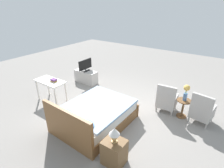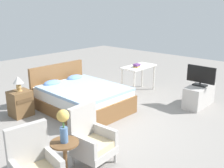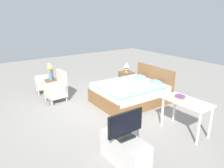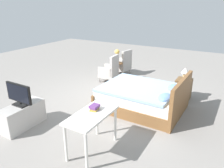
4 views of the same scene
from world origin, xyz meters
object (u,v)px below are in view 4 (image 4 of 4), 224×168
Objects in this scene: tv_flatscreen at (19,95)px; tv_stand at (22,116)px; armchair_by_window_right at (110,71)px; vanity_desk at (92,119)px; side_table at (117,68)px; armchair_by_window_left at (123,64)px; flower_vase at (117,55)px; nightstand at (183,89)px; book_stack at (95,107)px; bed at (143,98)px; table_lamp at (185,72)px.

tv_stand is at bearing 179.28° from tv_flatscreen.
armchair_by_window_right is 3.72m from vanity_desk.
tv_stand is at bearing -2.62° from side_table.
side_table is 3.93m from tv_stand.
tv_stand is (4.41, -0.17, -0.12)m from armchair_by_window_left.
tv_flatscreen is (3.93, -0.18, -0.08)m from flower_vase.
book_stack is at bearing -17.37° from nightstand.
armchair_by_window_left is 4.47m from book_stack.
vanity_desk is (3.36, 1.60, 0.26)m from armchair_by_window_right.
armchair_by_window_left is 4.42m from tv_stand.
flower_vase is 4.17m from vanity_desk.
armchair_by_window_right is at bearing 0.04° from armchair_by_window_left.
flower_vase is (0.49, 0.01, 0.47)m from armchair_by_window_left.
tv_stand is 0.92× the size of vanity_desk.
bed is at bearing 37.08° from armchair_by_window_left.
armchair_by_window_right is at bearing -127.52° from bed.
armchair_by_window_right is 0.68m from flower_vase.
flower_vase is at bearing -157.27° from book_stack.
vanity_desk is (4.33, 1.60, 0.26)m from armchair_by_window_left.
flower_vase is 2.12× the size of book_stack.
armchair_by_window_left is 1.33× the size of tv_flatscreen.
armchair_by_window_left is 1.68× the size of side_table.
armchair_by_window_left reaches higher than side_table.
nightstand is at bearing -90.00° from table_lamp.
tv_stand is 1.81m from vanity_desk.
armchair_by_window_left is at bearing -115.58° from table_lamp.
bed is 2.13× the size of tv_stand.
side_table is 2.58m from nightstand.
flower_vase reaches higher than side_table.
bed is 1.43m from table_lamp.
bed is 1.92m from book_stack.
vanity_desk is at bearing 92.65° from tv_flatscreen.
armchair_by_window_left is 2.76m from nightstand.
table_lamp is 1.47× the size of book_stack.
tv_flatscreen is at bearing -0.72° from tv_stand.
nightstand is 3.17m from book_stack.
tv_flatscreen is (3.93, -0.18, 0.41)m from side_table.
bed is 9.08× the size of book_stack.
flower_vase is at bearing 177.38° from tv_stand.
side_table is (0.49, 0.01, -0.03)m from armchair_by_window_left.
table_lamp is (0.70, 2.48, 0.44)m from side_table.
armchair_by_window_right is 0.49m from side_table.
tv_flatscreen reaches higher than armchair_by_window_right.
side_table is 2.43× the size of book_stack.
vanity_desk is (-0.08, 1.77, -0.12)m from tv_flatscreen.
bed reaches higher than armchair_by_window_right.
side_table is at bearing 177.38° from tv_flatscreen.
armchair_by_window_right is 2.53m from table_lamp.
tv_flatscreen is at bearing -2.89° from armchair_by_window_right.
vanity_desk is at bearing 22.44° from side_table.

